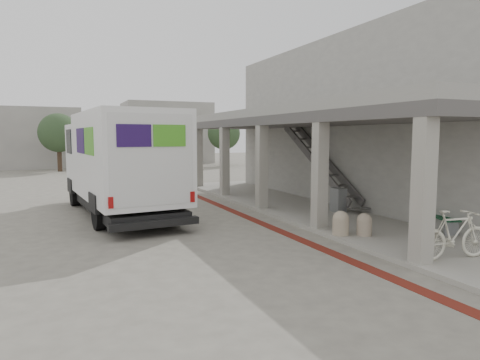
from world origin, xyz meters
name	(u,v)px	position (x,y,z in m)	size (l,w,h in m)	color
ground	(265,241)	(0.00, 0.00, 0.00)	(120.00, 120.00, 0.00)	#645F56
bike_lane_stripe	(265,225)	(1.00, 2.00, 0.01)	(0.35, 40.00, 0.01)	maroon
sidewalk	(379,227)	(4.00, 0.00, 0.06)	(4.40, 28.00, 0.12)	gray
transit_building	(361,125)	(6.83, 4.50, 3.40)	(7.60, 17.00, 7.00)	gray
distant_backdrop	(81,138)	(-2.84, 35.89, 2.70)	(28.00, 10.00, 6.50)	gray
tree_left	(58,133)	(-5.00, 28.00, 3.18)	(3.20, 3.20, 4.80)	#38281C
tree_mid	(140,133)	(2.00, 30.00, 3.18)	(3.20, 3.20, 4.80)	#38281C
tree_right	(224,133)	(10.00, 29.00, 3.18)	(3.20, 3.20, 4.80)	#38281C
fedex_truck	(119,161)	(-3.11, 5.84, 1.99)	(3.51, 8.97, 3.74)	black
bench	(437,219)	(5.20, -1.13, 0.44)	(1.02, 1.93, 0.45)	gray
bollard_near	(341,223)	(2.10, -0.59, 0.46)	(0.46, 0.46, 0.69)	tan
bollard_far	(364,224)	(2.68, -0.91, 0.44)	(0.42, 0.42, 0.64)	gray
utility_cabinet	(338,200)	(4.30, 2.53, 0.56)	(0.40, 0.53, 0.88)	gray
bicycle_cream	(454,235)	(2.99, -3.61, 0.69)	(0.54, 1.90, 1.14)	beige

